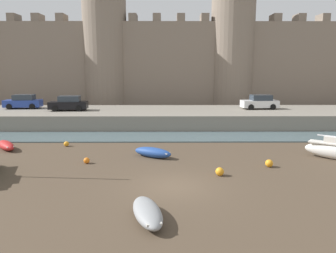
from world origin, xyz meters
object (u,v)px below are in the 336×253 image
Objects in this scene: mooring_buoy_mid_mud at (269,163)px; mooring_buoy_off_centre at (87,161)px; mooring_buoy_near_channel at (66,144)px; car_quay_east at (260,102)px; car_quay_west at (23,102)px; mooring_buoy_near_shore at (220,172)px; rowboat_foreground_centre at (6,145)px; car_quay_centre_west at (69,104)px; rowboat_foreground_left at (153,152)px; rowboat_midflat_right at (147,212)px.

mooring_buoy_mid_mud is 1.21× the size of mooring_buoy_off_centre.
mooring_buoy_near_channel is 0.10× the size of car_quay_east.
car_quay_east and car_quay_west have the same top height.
mooring_buoy_near_shore is 0.12× the size of car_quay_west.
rowboat_foreground_centre is at bearing 166.14° from mooring_buoy_mid_mud.
car_quay_centre_west reaches higher than mooring_buoy_mid_mud.
car_quay_west reaches higher than mooring_buoy_off_centre.
rowboat_foreground_left is 5.76m from mooring_buoy_near_shore.
rowboat_midflat_right is at bearing -134.87° from mooring_buoy_mid_mud.
car_quay_west reaches higher than mooring_buoy_near_shore.
rowboat_foreground_left is at bearing -11.38° from rowboat_foreground_centre.
rowboat_foreground_centre is 0.66× the size of car_quay_west.
mooring_buoy_mid_mud is at bearing -17.54° from rowboat_foreground_left.
mooring_buoy_off_centre is at bearing 175.84° from mooring_buoy_mid_mud.
mooring_buoy_mid_mud is at bearing -4.16° from mooring_buoy_off_centre.
mooring_buoy_near_shore is (15.53, -6.37, -0.10)m from rowboat_foreground_centre.
mooring_buoy_off_centre is (7.14, -3.82, -0.15)m from rowboat_foreground_centre.
rowboat_foreground_left reaches higher than mooring_buoy_off_centre.
mooring_buoy_mid_mud is at bearing 26.37° from mooring_buoy_near_shore.
car_quay_west is at bearing 107.56° from rowboat_foreground_centre.
car_quay_centre_west is at bearing -18.28° from car_quay_west.
rowboat_foreground_centre is 5.77× the size of mooring_buoy_mid_mud.
rowboat_midflat_right is 0.77× the size of car_quay_centre_west.
rowboat_foreground_centre is at bearing 168.62° from rowboat_foreground_left.
mooring_buoy_near_shore is at bearing -153.63° from mooring_buoy_mid_mud.
rowboat_foreground_centre is at bearing -72.44° from car_quay_west.
mooring_buoy_mid_mud reaches higher than mooring_buoy_off_centre.
rowboat_midflat_right is at bearing -66.86° from car_quay_centre_west.
mooring_buoy_near_shore is (-3.42, -1.70, 0.00)m from mooring_buoy_mid_mud.
mooring_buoy_near_channel is 0.10× the size of car_quay_west.
mooring_buoy_mid_mud reaches higher than mooring_buoy_near_channel.
mooring_buoy_mid_mud is 29.38m from car_quay_west.
mooring_buoy_near_shore is at bearing -44.95° from rowboat_foreground_left.
mooring_buoy_near_channel is at bearing 146.44° from mooring_buoy_near_shore.
rowboat_foreground_left is 7.86m from mooring_buoy_near_channel.
mooring_buoy_near_shore is 1.24× the size of mooring_buoy_off_centre.
mooring_buoy_off_centre is at bearing 163.05° from mooring_buoy_near_shore.
car_quay_centre_west reaches higher than mooring_buoy_near_channel.
rowboat_midflat_right is at bearing -57.99° from car_quay_west.
car_quay_centre_west is at bearing 137.23° from mooring_buoy_mid_mud.
car_quay_west reaches higher than rowboat_foreground_left.
mooring_buoy_off_centre is at bearing 118.58° from rowboat_midflat_right.
car_quay_east is 21.57m from car_quay_centre_west.
rowboat_foreground_left reaches higher than mooring_buoy_mid_mud.
car_quay_centre_west reaches higher than rowboat_foreground_centre.
mooring_buoy_off_centre is 0.09× the size of car_quay_west.
car_quay_west is (-27.36, 0.64, 0.00)m from car_quay_east.
mooring_buoy_near_shore is at bearing 55.41° from rowboat_midflat_right.
rowboat_foreground_centre reaches higher than mooring_buoy_near_shore.
mooring_buoy_mid_mud is at bearing -21.38° from mooring_buoy_near_channel.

